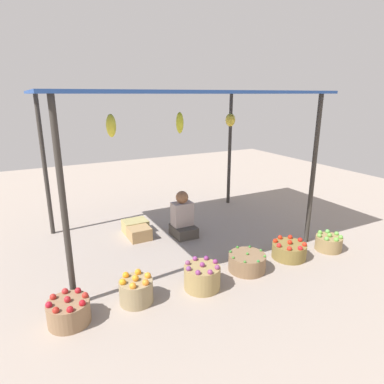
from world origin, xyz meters
The scene contains 11 objects.
ground_plane centered at (0.00, 0.00, 0.00)m, with size 14.00×14.00×0.00m, color gray.
market_stall_structure centered at (0.00, 0.00, 2.22)m, with size 3.93×2.60×2.37m.
vendor_person centered at (0.14, 0.02, 0.30)m, with size 0.36×0.44×0.78m.
basket_red_apples centered at (-1.91, -1.45, 0.13)m, with size 0.44×0.44×0.31m.
basket_oranges centered at (-1.17, -1.43, 0.15)m, with size 0.39×0.39×0.35m.
basket_purple_onions centered at (-0.35, -1.53, 0.15)m, with size 0.45×0.45×0.35m.
basket_green_chilies centered at (0.40, -1.44, 0.12)m, with size 0.51×0.51×0.26m.
basket_red_tomatoes centered at (1.17, -1.43, 0.12)m, with size 0.49×0.49×0.28m.
basket_green_apples centered at (1.90, -1.52, 0.12)m, with size 0.40×0.40×0.28m.
wooden_crate_near_vendor centered at (-0.53, 0.52, 0.11)m, with size 0.41×0.32×0.22m, color tan.
wooden_crate_stacked_rear centered at (-0.56, 0.22, 0.10)m, with size 0.35×0.34×0.20m, color tan.
Camera 1 is at (-2.15, -4.69, 2.32)m, focal length 31.03 mm.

